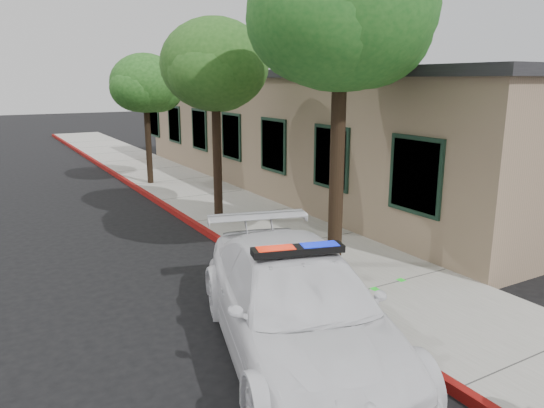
{
  "coord_description": "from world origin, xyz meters",
  "views": [
    {
      "loc": [
        -4.9,
        -6.75,
        3.93
      ],
      "look_at": [
        0.43,
        2.39,
        1.36
      ],
      "focal_mm": 33.78,
      "sensor_mm": 36.0,
      "label": 1
    }
  ],
  "objects": [
    {
      "name": "street_tree_near",
      "position": [
        1.35,
        1.35,
        5.08
      ],
      "size": [
        3.95,
        3.61,
        6.61
      ],
      "rotation": [
        0.0,
        0.0,
        -0.36
      ],
      "color": "black",
      "rests_on": "sidewalk"
    },
    {
      "name": "street_tree_mid",
      "position": [
        0.7,
        5.79,
        4.19
      ],
      "size": [
        2.81,
        2.92,
        5.36
      ],
      "rotation": [
        0.0,
        0.0,
        0.34
      ],
      "color": "black",
      "rests_on": "sidewalk"
    },
    {
      "name": "police_car",
      "position": [
        -1.17,
        -1.08,
        0.79
      ],
      "size": [
        3.59,
        5.8,
        1.69
      ],
      "rotation": [
        0.0,
        0.0,
        -0.28
      ],
      "color": "white",
      "rests_on": "ground"
    },
    {
      "name": "ground",
      "position": [
        0.0,
        0.0,
        0.0
      ],
      "size": [
        120.0,
        120.0,
        0.0
      ],
      "primitive_type": "plane",
      "color": "black",
      "rests_on": "ground"
    },
    {
      "name": "street_tree_far",
      "position": [
        0.73,
        11.94,
        3.71
      ],
      "size": [
        2.72,
        2.5,
        4.74
      ],
      "rotation": [
        0.0,
        0.0,
        -0.28
      ],
      "color": "black",
      "rests_on": "sidewalk"
    },
    {
      "name": "clapboard_building",
      "position": [
        6.69,
        9.0,
        2.13
      ],
      "size": [
        7.3,
        20.89,
        4.24
      ],
      "color": "#8F735D",
      "rests_on": "ground"
    },
    {
      "name": "red_curb",
      "position": [
        0.06,
        3.0,
        0.08
      ],
      "size": [
        0.14,
        60.0,
        0.16
      ],
      "primitive_type": "cube",
      "color": "maroon",
      "rests_on": "ground"
    },
    {
      "name": "sidewalk",
      "position": [
        1.6,
        3.0,
        0.07
      ],
      "size": [
        3.2,
        60.0,
        0.15
      ],
      "primitive_type": "cube",
      "color": "gray",
      "rests_on": "ground"
    }
  ]
}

